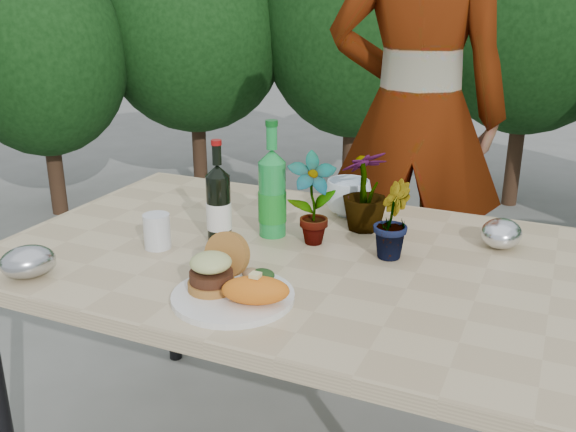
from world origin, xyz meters
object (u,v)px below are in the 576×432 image
at_px(patio_table, 300,272).
at_px(wine_bottle, 219,205).
at_px(dinner_plate, 233,296).
at_px(person, 416,115).

height_order(patio_table, wine_bottle, wine_bottle).
bearing_deg(dinner_plate, patio_table, 83.94).
distance_m(wine_bottle, person, 1.05).
xyz_separation_m(wine_bottle, person, (0.30, 1.00, 0.10)).
height_order(dinner_plate, person, person).
bearing_deg(dinner_plate, wine_bottle, 124.39).
height_order(wine_bottle, person, person).
bearing_deg(dinner_plate, person, 85.61).
xyz_separation_m(patio_table, dinner_plate, (-0.03, -0.31, 0.06)).
relative_size(dinner_plate, person, 0.15).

